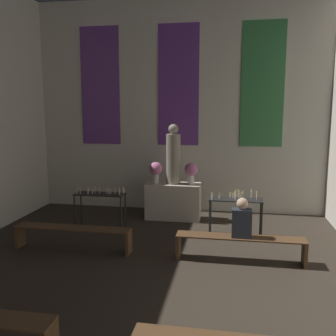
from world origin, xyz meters
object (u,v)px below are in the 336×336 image
at_px(statue, 173,156).
at_px(candle_rack_right, 236,204).
at_px(candle_rack_left, 100,199).
at_px(person_seated, 242,220).
at_px(flower_vase_right, 191,171).
at_px(flower_vase_left, 156,170).
at_px(pew_back_left, 73,233).
at_px(pew_back_right, 240,243).
at_px(altar, 173,201).

height_order(statue, candle_rack_right, statue).
height_order(candle_rack_left, person_seated, person_seated).
height_order(flower_vase_right, person_seated, flower_vase_right).
relative_size(candle_rack_left, person_seated, 1.59).
height_order(flower_vase_left, pew_back_left, flower_vase_left).
distance_m(candle_rack_left, person_seated, 3.53).
bearing_deg(pew_back_right, altar, 123.37).
distance_m(altar, pew_back_right, 3.00).
distance_m(altar, pew_back_left, 3.00).
bearing_deg(pew_back_left, pew_back_right, 0.00).
xyz_separation_m(altar, candle_rack_right, (1.57, -1.10, 0.27)).
bearing_deg(person_seated, statue, 123.70).
bearing_deg(pew_back_left, candle_rack_left, 86.62).
distance_m(altar, person_seated, 3.03).
xyz_separation_m(flower_vase_left, pew_back_left, (-1.20, -2.51, -0.90)).
relative_size(candle_rack_right, pew_back_left, 0.49).
distance_m(statue, candle_rack_left, 2.12).
bearing_deg(flower_vase_right, flower_vase_left, 180.00).
xyz_separation_m(pew_back_right, person_seated, (0.02, -0.00, 0.45)).
bearing_deg(statue, altar, 0.00).
xyz_separation_m(flower_vase_right, candle_rack_right, (1.12, -1.10, -0.53)).
xyz_separation_m(flower_vase_right, person_seated, (1.22, -2.51, -0.45)).
distance_m(flower_vase_right, candle_rack_left, 2.36).
height_order(statue, flower_vase_left, statue).
relative_size(statue, flower_vase_left, 2.78).
distance_m(statue, pew_back_left, 3.26).
distance_m(candle_rack_left, pew_back_left, 1.45).
distance_m(pew_back_right, person_seated, 0.45).
xyz_separation_m(statue, flower_vase_right, (0.45, 0.00, -0.36)).
xyz_separation_m(flower_vase_right, candle_rack_left, (-2.02, -1.10, -0.53)).
relative_size(flower_vase_left, pew_back_right, 0.23).
relative_size(statue, candle_rack_right, 1.29).
relative_size(flower_vase_right, candle_rack_left, 0.46).
height_order(flower_vase_left, pew_back_right, flower_vase_left).
distance_m(altar, flower_vase_right, 0.92).
xyz_separation_m(altar, pew_back_right, (1.65, -2.51, -0.10)).
bearing_deg(person_seated, pew_back_left, 180.00).
relative_size(candle_rack_right, person_seated, 1.59).
xyz_separation_m(altar, flower_vase_left, (-0.45, 0.00, 0.80)).
height_order(flower_vase_right, pew_back_right, flower_vase_right).
bearing_deg(person_seated, pew_back_right, 180.00).
relative_size(flower_vase_left, flower_vase_right, 1.00).
xyz_separation_m(statue, candle_rack_right, (1.57, -1.10, -0.89)).
height_order(flower_vase_right, candle_rack_left, flower_vase_right).
bearing_deg(candle_rack_left, candle_rack_right, 0.05).
relative_size(flower_vase_left, candle_rack_left, 0.46).
relative_size(candle_rack_left, pew_back_right, 0.49).
xyz_separation_m(candle_rack_left, pew_back_left, (-0.08, -1.40, -0.37)).
bearing_deg(candle_rack_right, altar, 145.02).
height_order(altar, flower_vase_right, flower_vase_right).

